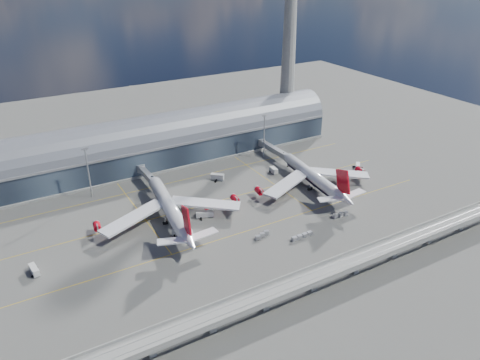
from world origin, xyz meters
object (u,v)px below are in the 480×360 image
service_truck_5 (217,177)px  cargo_train_0 (262,235)px  floodlight_mast_right (264,135)px  airliner_left (170,209)px  cargo_train_1 (302,236)px  cargo_train_2 (340,215)px  service_truck_4 (274,170)px  service_truck_2 (205,214)px  service_truck_3 (358,166)px  service_truck_0 (34,270)px  floodlight_mast_left (88,172)px  control_tower (289,53)px  airliner_right (314,178)px  service_truck_1 (177,232)px

service_truck_5 → cargo_train_0: size_ratio=0.86×
floodlight_mast_right → service_truck_5: size_ratio=3.77×
airliner_left → cargo_train_1: bearing=-36.5°
cargo_train_2 → service_truck_4: bearing=-6.5°
service_truck_2 → service_truck_3: bearing=-67.9°
service_truck_0 → cargo_train_0: service_truck_0 is taller
airliner_left → service_truck_5: airliner_left is taller
airliner_left → cargo_train_2: bearing=-19.8°
floodlight_mast_left → service_truck_4: size_ratio=4.66×
service_truck_3 → cargo_train_2: (-43.84, -36.05, -0.35)m
cargo_train_1 → service_truck_5: bearing=4.9°
service_truck_5 → airliner_left: bearing=169.3°
service_truck_0 → cargo_train_0: size_ratio=0.90×
control_tower → service_truck_2: (-95.69, -73.43, -50.14)m
airliner_right → service_truck_4: airliner_right is taller
floodlight_mast_left → airliner_left: size_ratio=0.37×
airliner_right → service_truck_5: (-38.29, 32.02, -3.71)m
cargo_train_0 → cargo_train_1: size_ratio=0.75×
service_truck_2 → service_truck_4: 57.98m
floodlight_mast_left → cargo_train_0: 90.49m
floodlight_mast_right → service_truck_2: bearing=-143.2°
floodlight_mast_left → airliner_left: bearing=-58.8°
floodlight_mast_right → service_truck_1: size_ratio=5.36×
service_truck_2 → cargo_train_0: (13.68, -26.82, -0.59)m
service_truck_4 → service_truck_1: bearing=-151.6°
service_truck_4 → cargo_train_2: (0.48, -53.71, -0.61)m
service_truck_1 → service_truck_2: 18.09m
service_truck_3 → cargo_train_1: size_ratio=0.50×
airliner_left → service_truck_5: size_ratio=10.24×
service_truck_0 → cargo_train_0: 89.77m
floodlight_mast_left → cargo_train_0: size_ratio=3.25×
service_truck_1 → service_truck_3: 114.78m
airliner_right → cargo_train_0: bearing=-144.5°
floodlight_mast_right → cargo_train_2: floodlight_mast_right is taller
cargo_train_0 → service_truck_4: bearing=-22.4°
control_tower → cargo_train_1: 138.40m
service_truck_1 → airliner_left: bearing=5.2°
cargo_train_1 → floodlight_mast_right: bearing=-21.4°
service_truck_2 → service_truck_3: size_ratio=1.56×
floodlight_mast_left → service_truck_0: floodlight_mast_left is taller
service_truck_1 → cargo_train_2: size_ratio=0.58×
cargo_train_1 → cargo_train_2: (25.88, 5.58, 0.04)m
floodlight_mast_left → cargo_train_1: size_ratio=2.45×
service_truck_0 → cargo_train_1: size_ratio=0.68×
service_truck_0 → cargo_train_0: bearing=-22.0°
floodlight_mast_right → cargo_train_1: (-33.04, -81.33, -12.72)m
service_truck_5 → cargo_train_0: 58.93m
service_truck_4 → floodlight_mast_right: bearing=75.8°
control_tower → floodlight_mast_left: control_tower is taller
service_truck_3 → service_truck_0: bearing=-135.1°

